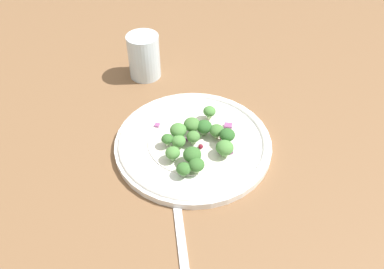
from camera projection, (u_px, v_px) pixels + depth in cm
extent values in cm
cube|color=brown|center=(184.00, 140.00, 68.78)|extent=(180.00, 180.00, 2.00)
cylinder|color=white|center=(192.00, 143.00, 65.95)|extent=(26.42, 26.42, 1.20)
torus|color=white|center=(192.00, 141.00, 65.53)|extent=(25.30, 25.30, 1.00)
cylinder|color=white|center=(192.00, 141.00, 65.47)|extent=(15.32, 15.32, 0.20)
cylinder|color=#9EC684|center=(177.00, 136.00, 64.87)|extent=(1.03, 1.03, 1.03)
ellipsoid|color=#4C843D|center=(177.00, 130.00, 64.01)|extent=(2.76, 2.76, 2.07)
cylinder|color=#ADD18E|center=(191.00, 160.00, 61.21)|extent=(1.08, 1.08, 1.08)
ellipsoid|color=#386B2D|center=(191.00, 155.00, 60.32)|extent=(2.88, 2.88, 2.16)
cylinder|color=#ADD18E|center=(215.00, 135.00, 65.60)|extent=(0.92, 0.92, 0.92)
ellipsoid|color=#477A38|center=(216.00, 130.00, 64.83)|extent=(2.46, 2.46, 1.84)
cylinder|color=#8EB77A|center=(203.00, 132.00, 66.07)|extent=(1.01, 1.01, 1.01)
ellipsoid|color=#2D6028|center=(203.00, 127.00, 65.23)|extent=(2.68, 2.68, 2.01)
cylinder|color=#9EC684|center=(178.00, 145.00, 64.00)|extent=(0.89, 0.89, 0.89)
ellipsoid|color=#4C843D|center=(177.00, 141.00, 63.26)|extent=(2.38, 2.38, 1.78)
cylinder|color=#9EC684|center=(226.00, 140.00, 63.92)|extent=(0.96, 0.96, 0.96)
ellipsoid|color=#2D6028|center=(226.00, 135.00, 63.13)|extent=(2.55, 2.55, 1.92)
cylinder|color=#8EB77A|center=(191.00, 130.00, 66.22)|extent=(1.05, 1.05, 1.05)
ellipsoid|color=#477A38|center=(191.00, 124.00, 65.35)|extent=(2.81, 2.81, 2.11)
cylinder|color=#ADD18E|center=(195.00, 169.00, 60.02)|extent=(0.93, 0.93, 0.93)
ellipsoid|color=#386B2D|center=(195.00, 165.00, 59.25)|extent=(2.48, 2.48, 1.86)
cylinder|color=#9EC684|center=(223.00, 153.00, 62.64)|extent=(1.07, 1.07, 1.07)
ellipsoid|color=#4C843D|center=(224.00, 147.00, 61.75)|extent=(2.86, 2.86, 2.15)
cylinder|color=#ADD18E|center=(208.00, 116.00, 68.61)|extent=(0.83, 0.83, 0.83)
ellipsoid|color=#4C843D|center=(208.00, 111.00, 67.92)|extent=(2.22, 2.22, 1.66)
cylinder|color=#8EB77A|center=(192.00, 141.00, 64.12)|extent=(0.83, 0.83, 0.83)
ellipsoid|color=#477A38|center=(192.00, 136.00, 63.43)|extent=(2.22, 2.22, 1.67)
cylinder|color=#8EB77A|center=(185.00, 173.00, 59.69)|extent=(0.86, 0.86, 0.86)
ellipsoid|color=#386B2D|center=(185.00, 169.00, 58.98)|extent=(2.29, 2.29, 1.72)
cylinder|color=#ADD18E|center=(166.00, 143.00, 63.77)|extent=(0.72, 0.72, 0.72)
ellipsoid|color=#386B2D|center=(166.00, 139.00, 63.17)|extent=(1.93, 1.93, 1.44)
cylinder|color=#8EB77A|center=(172.00, 157.00, 61.68)|extent=(0.88, 0.88, 0.88)
ellipsoid|color=#4C843D|center=(172.00, 153.00, 60.95)|extent=(2.35, 2.35, 1.76)
sphere|color=maroon|center=(200.00, 146.00, 63.82)|extent=(0.80, 0.80, 0.80)
sphere|color=maroon|center=(221.00, 137.00, 64.75)|extent=(0.94, 0.94, 0.94)
sphere|color=maroon|center=(210.00, 129.00, 66.94)|extent=(0.82, 0.82, 0.82)
cube|color=#934C84|center=(156.00, 126.00, 67.93)|extent=(0.99, 1.07, 0.48)
cube|color=#934C84|center=(183.00, 140.00, 65.15)|extent=(1.36, 1.36, 0.47)
cube|color=#843D75|center=(227.00, 151.00, 63.06)|extent=(1.47, 1.52, 0.52)
cube|color=#934C84|center=(227.00, 125.00, 67.51)|extent=(1.52, 1.33, 0.40)
cube|color=silver|center=(181.00, 250.00, 51.88)|extent=(3.11, 15.03, 0.50)
cube|color=silver|center=(174.00, 195.00, 58.56)|extent=(2.84, 3.88, 0.50)
cylinder|color=silver|center=(143.00, 56.00, 78.40)|extent=(6.42, 6.42, 9.06)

